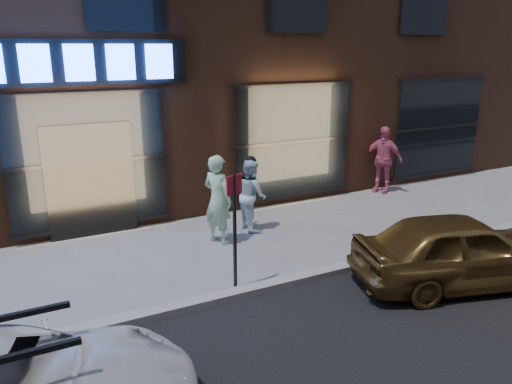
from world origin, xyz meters
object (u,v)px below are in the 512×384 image
man_bowtie (218,199)px  gold_sedan (462,250)px  sign_post (235,221)px  passerby (383,159)px  man_cap (251,194)px

man_bowtie → gold_sedan: (2.89, -3.64, -0.30)m
sign_post → passerby: bearing=10.9°
sign_post → man_bowtie: bearing=56.1°
man_cap → passerby: (4.55, 0.98, 0.12)m
man_bowtie → sign_post: 2.12m
gold_sedan → sign_post: 3.85m
man_cap → sign_post: (-1.51, -2.42, 0.40)m
man_bowtie → passerby: (5.50, 1.37, -0.01)m
man_cap → man_bowtie: bearing=112.6°
man_bowtie → man_cap: size_ratio=1.16×
man_bowtie → passerby: size_ratio=1.01×
man_bowtie → passerby: man_bowtie is taller
man_cap → passerby: bearing=-77.6°
man_cap → sign_post: size_ratio=0.80×
passerby → sign_post: size_ratio=0.92×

